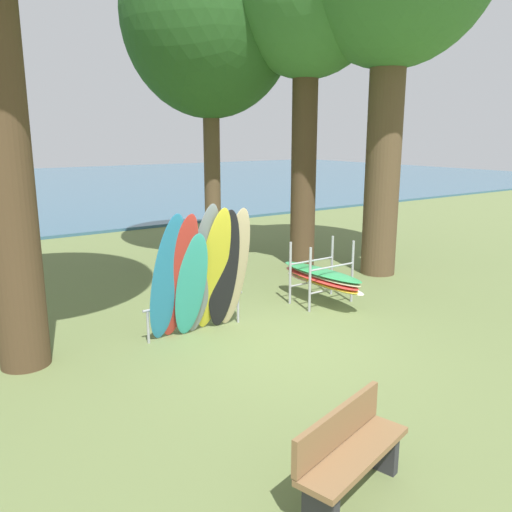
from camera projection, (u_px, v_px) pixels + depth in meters
name	position (u px, v px, depth m)	size (l,w,h in m)	color
ground_plane	(275.00, 341.00, 8.64)	(80.00, 80.00, 0.00)	olive
tree_far_left_back	(209.00, 15.00, 13.03)	(4.37, 4.37, 8.70)	brown
leaning_board_pile	(202.00, 275.00, 8.57)	(1.87, 0.92, 2.28)	#2D8ED1
board_storage_rack	(322.00, 277.00, 10.51)	(1.15, 2.13, 1.25)	#9EA0A5
park_bench	(349.00, 452.00, 4.86)	(1.46, 0.77, 0.85)	#2D2D33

